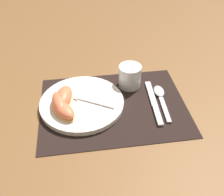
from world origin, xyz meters
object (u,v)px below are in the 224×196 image
object	(u,v)px
knife	(154,103)
fork	(82,98)
plate	(82,103)
citrus_wedge_0	(64,97)
spoon	(160,96)
juice_glass	(130,77)
citrus_wedge_2	(63,110)
citrus_wedge_1	(59,104)

from	to	relation	value
knife	fork	bearing A→B (deg)	170.72
plate	fork	world-z (taller)	fork
knife	citrus_wedge_0	world-z (taller)	citrus_wedge_0
plate	spoon	size ratio (longest dim) A/B	1.53
juice_glass	citrus_wedge_0	bearing A→B (deg)	-161.38
plate	citrus_wedge_2	world-z (taller)	citrus_wedge_2
plate	knife	world-z (taller)	plate
juice_glass	citrus_wedge_0	world-z (taller)	juice_glass
knife	citrus_wedge_1	xyz separation A→B (m)	(-0.29, 0.00, 0.03)
plate	citrus_wedge_0	size ratio (longest dim) A/B	2.38
spoon	citrus_wedge_2	distance (m)	0.32
spoon	citrus_wedge_1	size ratio (longest dim) A/B	1.58
plate	fork	bearing A→B (deg)	89.67
plate	citrus_wedge_1	distance (m)	0.07
knife	juice_glass	bearing A→B (deg)	119.39
juice_glass	fork	bearing A→B (deg)	-157.88
juice_glass	citrus_wedge_2	xyz separation A→B (m)	(-0.22, -0.13, -0.00)
plate	juice_glass	world-z (taller)	juice_glass
juice_glass	plate	bearing A→B (deg)	-154.81
knife	citrus_wedge_2	xyz separation A→B (m)	(-0.28, -0.02, 0.03)
spoon	citrus_wedge_0	xyz separation A→B (m)	(-0.31, 0.00, 0.03)
plate	knife	xyz separation A→B (m)	(0.23, -0.03, -0.01)
plate	knife	distance (m)	0.23
citrus_wedge_1	citrus_wedge_0	bearing A→B (deg)	62.27
plate	citrus_wedge_2	bearing A→B (deg)	-138.86
fork	citrus_wedge_1	xyz separation A→B (m)	(-0.07, -0.03, 0.01)
fork	citrus_wedge_2	distance (m)	0.08
spoon	citrus_wedge_2	world-z (taller)	citrus_wedge_2
fork	citrus_wedge_1	world-z (taller)	citrus_wedge_1
spoon	citrus_wedge_0	bearing A→B (deg)	179.79
citrus_wedge_0	citrus_wedge_2	distance (m)	0.05
citrus_wedge_0	citrus_wedge_2	xyz separation A→B (m)	(-0.00, -0.05, -0.00)
juice_glass	citrus_wedge_1	distance (m)	0.25
fork	citrus_wedge_0	bearing A→B (deg)	-173.15
citrus_wedge_1	fork	bearing A→B (deg)	25.74
spoon	citrus_wedge_2	xyz separation A→B (m)	(-0.31, -0.05, 0.03)
juice_glass	knife	bearing A→B (deg)	-60.61
fork	spoon	bearing A→B (deg)	-1.69
plate	citrus_wedge_0	xyz separation A→B (m)	(-0.05, 0.00, 0.03)
plate	citrus_wedge_2	xyz separation A→B (m)	(-0.06, -0.05, 0.02)
spoon	fork	bearing A→B (deg)	178.31
citrus_wedge_1	citrus_wedge_2	distance (m)	0.03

